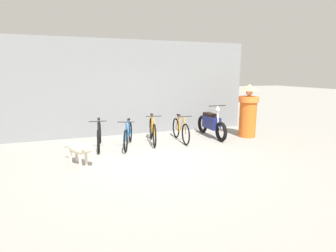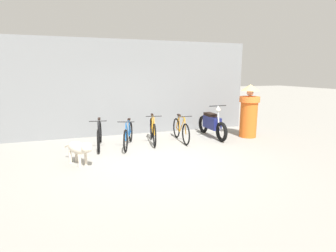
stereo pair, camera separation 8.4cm
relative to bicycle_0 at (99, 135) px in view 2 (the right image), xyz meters
name	(u,v)px [view 2 (the right image)]	position (x,y,z in m)	size (l,w,h in m)	color
ground_plane	(157,161)	(1.21, -1.64, -0.35)	(60.00, 60.00, 0.00)	gray
shop_wall_back	(131,88)	(1.21, 1.43, 1.24)	(8.50, 0.20, 3.17)	slate
bicycle_0	(99,135)	(0.00, 0.00, 0.00)	(0.46, 1.73, 0.84)	black
bicycle_1	(128,135)	(0.79, -0.19, -0.01)	(0.62, 1.63, 0.80)	black
bicycle_2	(153,131)	(1.58, 0.02, 0.02)	(0.46, 1.66, 0.88)	black
bicycle_3	(181,130)	(2.45, -0.10, 0.00)	(0.46, 1.60, 0.84)	black
motorcycle	(212,124)	(3.61, 0.09, 0.08)	(0.58, 1.90, 1.09)	black
stray_dog	(79,148)	(-0.55, -1.39, 0.06)	(0.68, 1.02, 0.60)	beige
person_in_robes	(249,110)	(4.76, -0.28, 0.53)	(0.91, 0.91, 1.73)	orange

